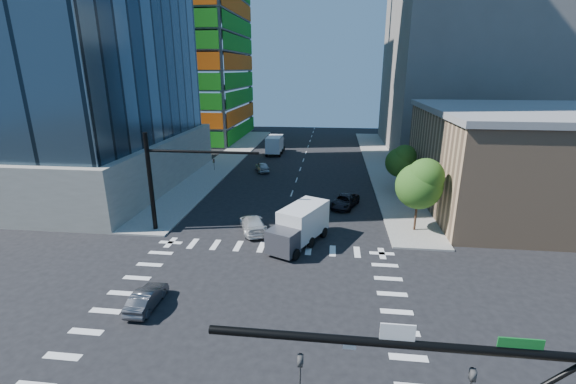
# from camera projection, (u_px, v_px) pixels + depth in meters

# --- Properties ---
(ground) EXTENTS (160.00, 160.00, 0.00)m
(ground) POSITION_uv_depth(u_px,v_px,m) (251.00, 311.00, 23.89)
(ground) COLOR black
(ground) RESTS_ON ground
(road_markings) EXTENTS (20.00, 20.00, 0.01)m
(road_markings) POSITION_uv_depth(u_px,v_px,m) (251.00, 311.00, 23.88)
(road_markings) COLOR silver
(road_markings) RESTS_ON ground
(sidewalk_ne) EXTENTS (5.00, 60.00, 0.15)m
(sidewalk_ne) POSITION_uv_depth(u_px,v_px,m) (382.00, 165.00, 60.33)
(sidewalk_ne) COLOR gray
(sidewalk_ne) RESTS_ON ground
(sidewalk_nw) EXTENTS (5.00, 60.00, 0.15)m
(sidewalk_nw) POSITION_uv_depth(u_px,v_px,m) (227.00, 160.00, 63.08)
(sidewalk_nw) COLOR gray
(sidewalk_nw) RESTS_ON ground
(construction_building) EXTENTS (25.16, 34.50, 70.60)m
(construction_building) POSITION_uv_depth(u_px,v_px,m) (178.00, 16.00, 78.00)
(construction_building) COLOR gray
(construction_building) RESTS_ON ground
(commercial_building) EXTENTS (20.50, 22.50, 10.60)m
(commercial_building) POSITION_uv_depth(u_px,v_px,m) (527.00, 160.00, 40.33)
(commercial_building) COLOR tan
(commercial_building) RESTS_ON ground
(bg_building_ne) EXTENTS (24.00, 30.00, 28.00)m
(bg_building_ne) POSITION_uv_depth(u_px,v_px,m) (461.00, 71.00, 68.68)
(bg_building_ne) COLOR #68635E
(bg_building_ne) RESTS_ON ground
(signal_mast_nw) EXTENTS (10.20, 0.40, 9.00)m
(signal_mast_nw) POSITION_uv_depth(u_px,v_px,m) (165.00, 174.00, 34.19)
(signal_mast_nw) COLOR black
(signal_mast_nw) RESTS_ON sidewalk_nw
(tree_south) EXTENTS (4.16, 4.16, 6.82)m
(tree_south) POSITION_uv_depth(u_px,v_px,m) (421.00, 183.00, 34.22)
(tree_south) COLOR #382316
(tree_south) RESTS_ON sidewalk_ne
(tree_north) EXTENTS (3.54, 3.52, 5.78)m
(tree_north) POSITION_uv_depth(u_px,v_px,m) (402.00, 161.00, 45.76)
(tree_north) COLOR #382316
(tree_north) RESTS_ON sidewalk_ne
(car_nb_far) EXTENTS (3.68, 5.26, 1.33)m
(car_nb_far) POSITION_uv_depth(u_px,v_px,m) (345.00, 201.00, 41.85)
(car_nb_far) COLOR black
(car_nb_far) RESTS_ON ground
(car_sb_near) EXTENTS (3.66, 5.42, 1.46)m
(car_sb_near) POSITION_uv_depth(u_px,v_px,m) (253.00, 224.00, 35.54)
(car_sb_near) COLOR silver
(car_sb_near) RESTS_ON ground
(car_sb_mid) EXTENTS (2.99, 4.42, 1.40)m
(car_sb_mid) POSITION_uv_depth(u_px,v_px,m) (262.00, 167.00, 56.44)
(car_sb_mid) COLOR #AAAEB2
(car_sb_mid) RESTS_ON ground
(car_sb_cross) EXTENTS (1.33, 3.76, 1.24)m
(car_sb_cross) POSITION_uv_depth(u_px,v_px,m) (147.00, 298.00, 24.20)
(car_sb_cross) COLOR #48484D
(car_sb_cross) RESTS_ON ground
(box_truck_near) EXTENTS (5.01, 6.77, 3.27)m
(box_truck_near) POSITION_uv_depth(u_px,v_px,m) (298.00, 230.00, 32.45)
(box_truck_near) COLOR black
(box_truck_near) RESTS_ON ground
(box_truck_far) EXTENTS (2.69, 6.22, 3.25)m
(box_truck_far) POSITION_uv_depth(u_px,v_px,m) (275.00, 146.00, 68.14)
(box_truck_far) COLOR black
(box_truck_far) RESTS_ON ground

